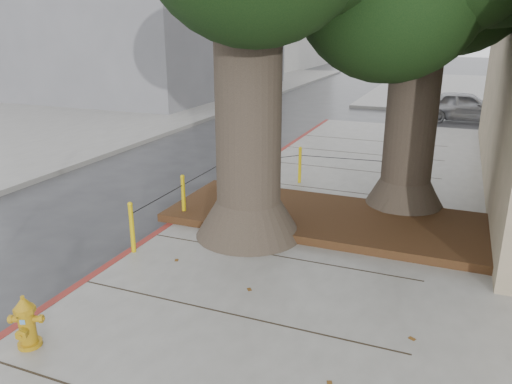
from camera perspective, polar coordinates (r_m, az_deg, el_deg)
ground at (r=7.49m, az=-6.88°, el=-13.79°), size 140.00×140.00×0.00m
sidewalk_far at (r=35.83m, az=26.86°, el=10.22°), size 16.00×20.00×0.15m
sidewalk_opposite at (r=23.46m, az=-25.72°, el=7.03°), size 14.00×60.00×0.15m
curb_red at (r=10.29m, az=-10.03°, el=-4.16°), size 0.14×26.00×0.16m
planter_bed at (r=10.37m, az=7.91°, el=-2.94°), size 6.40×2.60×0.16m
bollard_ring at (r=11.17m, az=-0.18°, el=1.17°), size 3.79×5.39×0.95m
fire_hydrant at (r=6.99m, az=-24.77°, el=-13.34°), size 0.39×0.39×0.71m
car_silver at (r=23.79m, az=22.77°, el=9.00°), size 3.94×1.69×1.33m
car_dark at (r=28.09m, az=-10.50°, el=11.39°), size 2.24×4.85×1.37m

